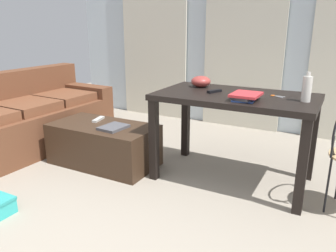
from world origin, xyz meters
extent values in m
plane|color=gray|center=(0.00, 1.35, 0.00)|extent=(8.40, 8.40, 0.00)
cube|color=silver|center=(0.00, 3.50, 1.27)|extent=(5.25, 0.10, 2.54)
cube|color=beige|center=(-1.34, 3.42, 1.14)|extent=(1.05, 0.03, 2.27)
cube|color=beige|center=(0.00, 3.42, 1.14)|extent=(1.05, 0.03, 2.27)
cube|color=brown|center=(-1.86, 1.45, 0.23)|extent=(0.92, 2.07, 0.45)
cube|color=brown|center=(-2.18, 1.46, 0.65)|extent=(0.28, 2.05, 0.40)
cube|color=brown|center=(-1.82, 2.37, 0.52)|extent=(0.85, 0.23, 0.14)
cube|color=brown|center=(-1.79, 1.99, 0.50)|extent=(0.62, 0.54, 0.10)
cube|color=brown|center=(-1.81, 1.45, 0.50)|extent=(0.62, 0.54, 0.10)
cube|color=#382619|center=(-0.82, 1.51, 0.21)|extent=(1.05, 0.55, 0.41)
cube|color=black|center=(0.43, 1.79, 0.77)|extent=(1.35, 0.76, 0.05)
cube|color=black|center=(-0.20, 1.46, 0.37)|extent=(0.07, 0.07, 0.74)
cube|color=black|center=(1.05, 1.46, 0.37)|extent=(0.07, 0.07, 0.74)
cube|color=black|center=(-0.20, 2.12, 0.37)|extent=(0.07, 0.07, 0.74)
cube|color=black|center=(1.05, 2.12, 0.37)|extent=(0.07, 0.07, 0.74)
cylinder|color=black|center=(1.23, 1.56, 0.22)|extent=(0.02, 0.02, 0.44)
cylinder|color=black|center=(1.22, 1.54, 0.54)|extent=(0.02, 0.02, 0.16)
cylinder|color=beige|center=(0.99, 1.77, 0.89)|extent=(0.07, 0.07, 0.20)
cylinder|color=beige|center=(0.99, 1.77, 1.00)|extent=(0.03, 0.03, 0.03)
ellipsoid|color=#9E3833|center=(0.03, 1.97, 0.84)|extent=(0.19, 0.19, 0.10)
cube|color=#33519E|center=(0.55, 1.60, 0.80)|extent=(0.19, 0.23, 0.01)
cube|color=#4C4C51|center=(0.56, 1.61, 0.81)|extent=(0.19, 0.26, 0.02)
cube|color=red|center=(0.57, 1.60, 0.84)|extent=(0.22, 0.26, 0.02)
cube|color=black|center=(0.24, 1.78, 0.80)|extent=(0.10, 0.15, 0.02)
cube|color=#9EA0A5|center=(0.78, 1.87, 0.79)|extent=(0.08, 0.02, 0.00)
torus|color=orange|center=(0.72, 1.87, 0.79)|extent=(0.03, 0.03, 0.00)
cube|color=#9EA0A5|center=(0.77, 1.85, 0.79)|extent=(0.08, 0.06, 0.00)
torus|color=orange|center=(0.72, 1.88, 0.79)|extent=(0.03, 0.03, 0.00)
cube|color=#B7B7B2|center=(-0.95, 1.62, 0.43)|extent=(0.09, 0.19, 0.02)
cube|color=#4C4C51|center=(-0.64, 1.46, 0.43)|extent=(0.22, 0.27, 0.03)
camera|label=1|loc=(1.25, -0.97, 1.37)|focal=35.94mm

